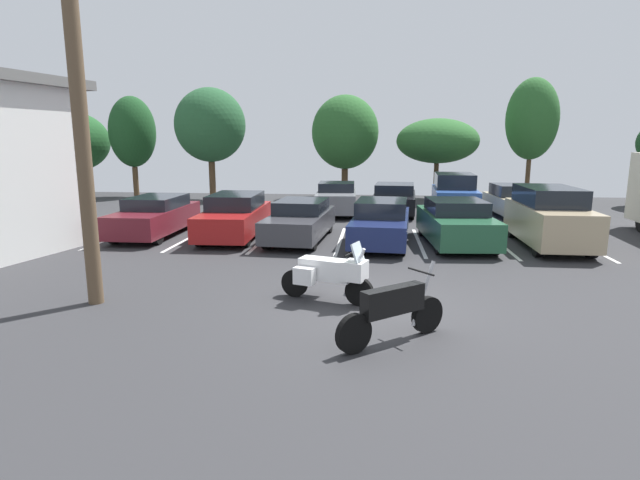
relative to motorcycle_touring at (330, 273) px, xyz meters
name	(u,v)px	position (x,y,z in m)	size (l,w,h in m)	color
ground	(371,309)	(0.90, -0.25, -0.68)	(44.00, 44.00, 0.10)	#2D2D30
motorcycle_touring	(330,273)	(0.00, 0.00, 0.00)	(2.06, 1.14, 1.35)	black
motorcycle_second	(394,310)	(1.28, -2.13, -0.05)	(1.87, 1.58, 1.33)	black
parking_stripes	(340,241)	(-0.21, 6.75, -0.63)	(16.22, 4.96, 0.01)	silver
car_maroon	(155,216)	(-6.97, 7.11, 0.07)	(1.78, 4.74, 1.40)	maroon
car_red	(235,216)	(-4.01, 7.08, 0.11)	(1.93, 4.93, 1.53)	maroon
car_charcoal	(300,220)	(-1.61, 6.75, 0.05)	(2.09, 4.78, 1.37)	#38383D
car_navy	(381,223)	(1.17, 6.44, 0.07)	(2.13, 4.96, 1.46)	navy
car_green	(456,223)	(3.63, 6.51, 0.09)	(2.23, 4.66, 1.49)	#235638
car_tan	(549,217)	(6.56, 6.48, 0.33)	(1.81, 4.53, 1.93)	tan
car_far_grey	(337,199)	(-0.81, 13.19, 0.09)	(1.92, 4.32, 1.47)	slate
car_far_black	(394,199)	(1.87, 13.47, 0.07)	(2.21, 4.63, 1.41)	black
car_far_blue	(454,195)	(4.56, 13.17, 0.31)	(2.07, 4.31, 1.91)	#2D519E
car_far_champagne	(515,201)	(7.24, 13.13, 0.07)	(2.02, 4.43, 1.43)	#C1B289
utility_pole	(76,76)	(-4.96, -0.61, 4.03)	(1.49, 1.21, 9.11)	brown
tree_rear	(132,132)	(-13.49, 19.24, 3.23)	(2.72, 2.72, 5.96)	#4C3823
tree_far_right	(532,119)	(9.62, 19.76, 3.91)	(2.84, 2.84, 6.80)	#4C3823
tree_center	(345,132)	(-0.85, 20.38, 3.22)	(3.95, 3.95, 6.02)	#4C3823
tree_right	(210,125)	(-8.31, 18.03, 3.58)	(3.95, 3.95, 6.28)	#4C3823
tree_center_left	(438,141)	(4.45, 19.44, 2.71)	(4.62, 4.62, 4.61)	#4C3823
tree_center_right	(71,142)	(-17.58, 19.51, 2.67)	(4.51, 4.51, 5.12)	#4C3823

